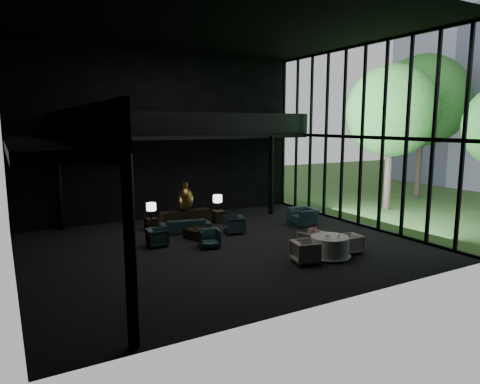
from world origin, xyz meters
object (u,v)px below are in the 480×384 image
console (185,218)px  lounge_armchair_east (234,223)px  lounge_armchair_south (209,238)px  dining_table (329,248)px  side_table_right (219,217)px  dining_chair_east (351,243)px  bronze_urn (185,199)px  child (314,231)px  side_table_left (151,224)px  coffee_table (198,233)px  window_armchair (303,213)px  dining_chair_west (305,250)px  table_lamp_right (218,199)px  dining_chair_north (311,239)px  table_lamp_left (151,207)px  lounge_armchair_west (157,237)px  sofa (185,223)px

console → lounge_armchair_east: lounge_armchair_east is taller
lounge_armchair_south → dining_table: 4.41m
side_table_right → lounge_armchair_east: (-0.31, -2.07, 0.13)m
dining_chair_east → bronze_urn: bearing=-147.0°
lounge_armchair_east → child: 3.86m
side_table_right → lounge_armchair_south: (-2.13, -3.47, 0.08)m
console → side_table_left: console is taller
dining_chair_east → side_table_left: bearing=-137.6°
lounge_armchair_south → coffee_table: size_ratio=0.85×
bronze_urn → window_armchair: (4.75, -2.43, -0.69)m
console → bronze_urn: (0.00, -0.09, 0.90)m
lounge_armchair_south → dining_chair_west: 3.77m
lounge_armchair_east → dining_table: lounge_armchair_east is taller
bronze_urn → dining_chair_east: bearing=-61.5°
console → side_table_right: console is taller
bronze_urn → side_table_left: size_ratio=2.39×
table_lamp_right → dining_chair_north: (1.01, -5.66, -0.70)m
table_lamp_left → side_table_right: size_ratio=1.16×
lounge_armchair_west → dining_chair_east: size_ratio=1.06×
console → coffee_table: (-0.34, -2.23, -0.16)m
side_table_left → table_lamp_left: 0.76m
table_lamp_right → dining_chair_west: 6.79m
side_table_right → lounge_armchair_south: lounge_armchair_south is taller
table_lamp_left → lounge_armchair_east: (2.89, -2.15, -0.60)m
table_lamp_right → dining_table: 6.83m
table_lamp_left → lounge_armchair_west: bearing=-102.9°
sofa → window_armchair: window_armchair is taller
sofa → side_table_left: bearing=-30.7°
table_lamp_left → dining_chair_north: bearing=-53.2°
lounge_armchair_south → table_lamp_left: bearing=120.7°
side_table_left → lounge_armchair_east: bearing=-37.6°
dining_table → sofa: bearing=118.2°
table_lamp_left → child: bearing=-53.8°
window_armchair → coffee_table: (-5.09, 0.29, -0.38)m
lounge_armchair_west → dining_chair_north: (4.77, -3.21, 0.03)m
dining_table → dining_chair_west: 1.09m
side_table_left → table_lamp_right: table_lamp_right is taller
coffee_table → dining_chair_east: size_ratio=1.28×
lounge_armchair_south → coffee_table: (0.19, 1.45, -0.18)m
console → side_table_right: (1.60, -0.21, -0.06)m
table_lamp_right → child: bearing=-80.1°
console → lounge_armchair_east: 2.61m
bronze_urn → console: bearing=90.0°
side_table_left → dining_chair_west: dining_chair_west is taller
table_lamp_left → lounge_armchair_south: table_lamp_left is taller
sofa → child: bearing=136.0°
console → window_armchair: size_ratio=1.71×
dining_table → child: child is taller
table_lamp_right → child: size_ratio=1.25×
lounge_armchair_south → child: bearing=-21.3°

